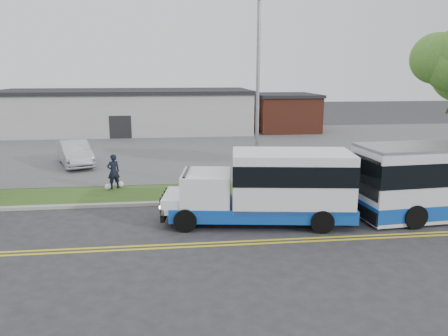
{
  "coord_description": "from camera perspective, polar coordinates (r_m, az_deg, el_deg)",
  "views": [
    {
      "loc": [
        -1.28,
        -18.84,
        6.14
      ],
      "look_at": [
        1.16,
        1.55,
        1.6
      ],
      "focal_mm": 35.0,
      "sensor_mm": 36.0,
      "label": 1
    }
  ],
  "objects": [
    {
      "name": "parked_car_a",
      "position": [
        30.28,
        -18.89,
        1.84
      ],
      "size": [
        3.31,
        5.18,
        1.61
      ],
      "primitive_type": "imported",
      "rotation": [
        0.0,
        0.0,
        0.36
      ],
      "color": "#AEB1B5",
      "rests_on": "parking_lot"
    },
    {
      "name": "parking_lot",
      "position": [
        36.37,
        -4.72,
        2.79
      ],
      "size": [
        80.0,
        25.0,
        0.1
      ],
      "primitive_type": "cube",
      "color": "#4C4C4F",
      "rests_on": "ground"
    },
    {
      "name": "lane_line_south",
      "position": [
        15.97,
        -1.74,
        -10.13
      ],
      "size": [
        70.0,
        0.12,
        0.01
      ],
      "primitive_type": "cube",
      "color": "yellow",
      "rests_on": "ground"
    },
    {
      "name": "streetlight_near",
      "position": [
        22.0,
        4.46,
        10.07
      ],
      "size": [
        0.35,
        1.53,
        9.5
      ],
      "color": "gray",
      "rests_on": "verge"
    },
    {
      "name": "lane_line_north",
      "position": [
        16.25,
        -1.83,
        -9.73
      ],
      "size": [
        70.0,
        0.12,
        0.01
      ],
      "primitive_type": "cube",
      "color": "yellow",
      "rests_on": "ground"
    },
    {
      "name": "verge",
      "position": [
        22.61,
        -3.34,
        -3.18
      ],
      "size": [
        80.0,
        3.3,
        0.1
      ],
      "primitive_type": "cube",
      "color": "#284416",
      "rests_on": "ground"
    },
    {
      "name": "grocery_bag_right",
      "position": [
        23.99,
        -13.36,
        -2.06
      ],
      "size": [
        0.32,
        0.32,
        0.32
      ],
      "primitive_type": "sphere",
      "color": "white",
      "rests_on": "verge"
    },
    {
      "name": "curb",
      "position": [
        20.88,
        -3.03,
        -4.44
      ],
      "size": [
        80.0,
        0.3,
        0.15
      ],
      "primitive_type": "cube",
      "color": "#9E9B93",
      "rests_on": "ground"
    },
    {
      "name": "pedestrian",
      "position": [
        23.61,
        -14.24,
        -0.44
      ],
      "size": [
        0.8,
        0.7,
        1.84
      ],
      "primitive_type": "imported",
      "rotation": [
        0.0,
        0.0,
        3.62
      ],
      "color": "black",
      "rests_on": "verge"
    },
    {
      "name": "shuttle_bus",
      "position": [
        17.99,
        6.33,
        -2.25
      ],
      "size": [
        8.05,
        3.58,
        2.99
      ],
      "rotation": [
        0.0,
        0.0,
        -0.14
      ],
      "color": "#0E41A1",
      "rests_on": "ground"
    },
    {
      "name": "commercial_building",
      "position": [
        46.25,
        -12.76,
        7.26
      ],
      "size": [
        25.4,
        10.4,
        4.35
      ],
      "color": "#9E9E99",
      "rests_on": "ground"
    },
    {
      "name": "brick_wing",
      "position": [
        46.55,
        7.92,
        7.21
      ],
      "size": [
        6.3,
        7.3,
        3.9
      ],
      "color": "brown",
      "rests_on": "ground"
    },
    {
      "name": "ground",
      "position": [
        19.86,
        -2.81,
        -5.56
      ],
      "size": [
        140.0,
        140.0,
        0.0
      ],
      "primitive_type": "plane",
      "color": "#28282B",
      "rests_on": "ground"
    },
    {
      "name": "grocery_bag_left",
      "position": [
        23.59,
        -14.94,
        -2.4
      ],
      "size": [
        0.32,
        0.32,
        0.32
      ],
      "primitive_type": "sphere",
      "color": "white",
      "rests_on": "verge"
    }
  ]
}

